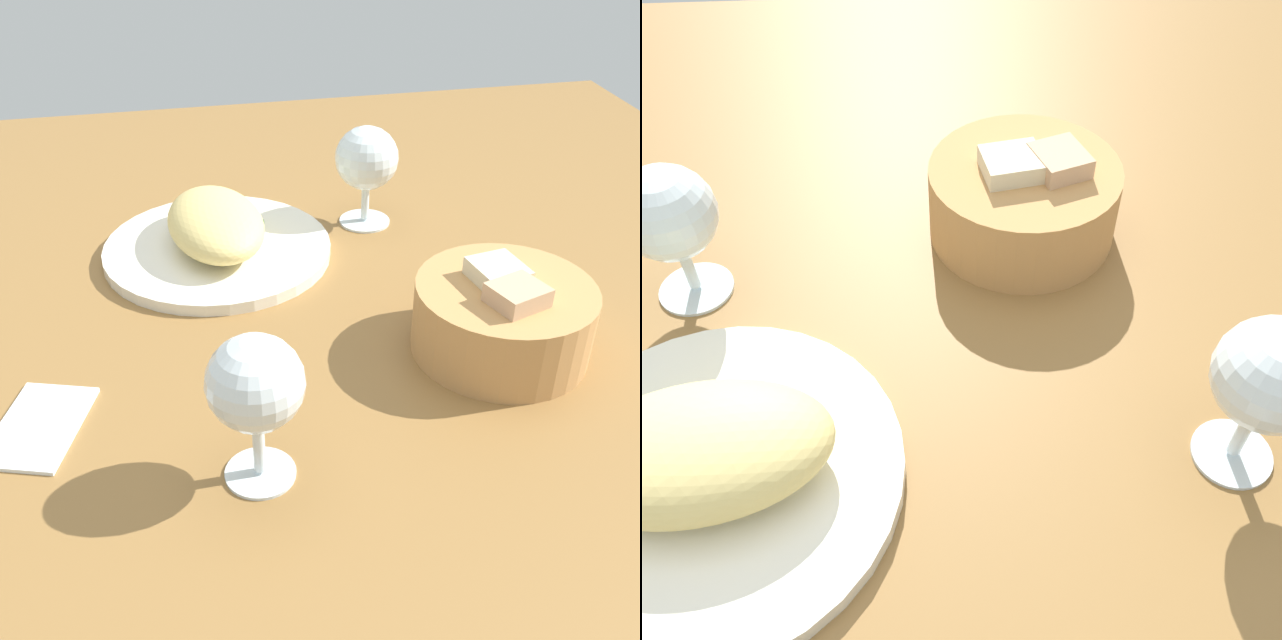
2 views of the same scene
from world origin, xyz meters
The scene contains 8 objects.
ground_plane centered at (0.00, 0.00, -1.00)cm, with size 140.00×140.00×2.00cm, color olive.
plate centered at (-15.87, -7.39, 0.70)cm, with size 27.11×27.11×1.40cm, color white.
omelette centered at (-15.87, -7.39, 4.19)cm, with size 18.12×11.00×5.58cm, color #E4CB78.
lettuce_garnish centered at (-20.80, -3.54, 2.24)cm, with size 5.05×5.05×1.69cm, color #408C39.
bread_basket centered at (9.08, 18.14, 3.90)cm, with size 17.44×17.44×9.13cm.
wine_glass_near centered at (21.45, -7.54, 9.07)cm, with size 7.71×7.71×13.39cm.
wine_glass_far centered at (-20.64, 12.05, 8.34)cm, with size 7.92×7.92×12.76cm.
folded_napkin centered at (11.96, -25.73, 0.40)cm, with size 11.00×7.00×0.80cm, color white.
Camera 1 is at (67.13, -12.04, 46.20)cm, focal length 43.77 mm.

